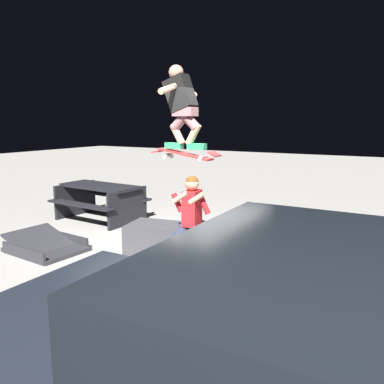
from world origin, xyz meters
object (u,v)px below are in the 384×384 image
ledge_box_main (180,241)px  skater_airborne (182,103)px  person_sitting_on_ledge (190,218)px  picnic_table_back (100,196)px  kicker_ramp (46,247)px  skateboard (185,154)px

ledge_box_main → skater_airborne: bearing=125.8°
person_sitting_on_ledge → picnic_table_back: bearing=-25.4°
skater_airborne → kicker_ramp: bearing=13.9°
kicker_ramp → ledge_box_main: bearing=-156.0°
skateboard → picnic_table_back: 3.46m
person_sitting_on_ledge → skater_airborne: 1.58m
skater_airborne → kicker_ramp: (2.22, 0.55, -2.24)m
ledge_box_main → skater_airborne: (-0.24, 0.33, 2.06)m
picnic_table_back → skateboard: bearing=153.9°
person_sitting_on_ledge → skateboard: 0.89m
skater_airborne → kicker_ramp: size_ratio=0.91×
skater_airborne → picnic_table_back: skater_airborne is taller
ledge_box_main → picnic_table_back: bearing=-22.7°
kicker_ramp → skater_airborne: bearing=-166.1°
person_sitting_on_ledge → kicker_ramp: person_sitting_on_ledge is taller
ledge_box_main → picnic_table_back: (2.65, -1.11, 0.26)m
ledge_box_main → kicker_ramp: ledge_box_main is taller
skater_airborne → kicker_ramp: skater_airborne is taller
skateboard → picnic_table_back: size_ratio=0.57×
ledge_box_main → skateboard: bearing=131.7°
ledge_box_main → skateboard: 1.45m
person_sitting_on_ledge → skater_airborne: (0.12, 0.01, 1.58)m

